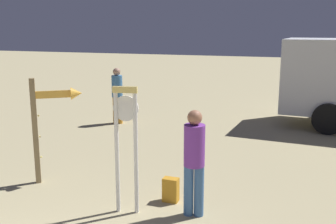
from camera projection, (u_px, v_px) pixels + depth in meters
The scene contains 5 objects.
standing_clock at pixel (126, 137), 6.46m from camera, with size 0.41×0.17×2.12m.
arrow_sign at pixel (52, 113), 7.79m from camera, with size 0.90×0.70×2.09m.
person_near_clock at pixel (194, 158), 6.40m from camera, with size 0.34×0.34×1.77m.
backpack at pixel (171, 190), 7.09m from camera, with size 0.27×0.22×0.43m.
person_distant at pixel (117, 93), 12.71m from camera, with size 0.34×0.34×1.78m.
Camera 1 is at (3.02, -2.71, 3.04)m, focal length 42.80 mm.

